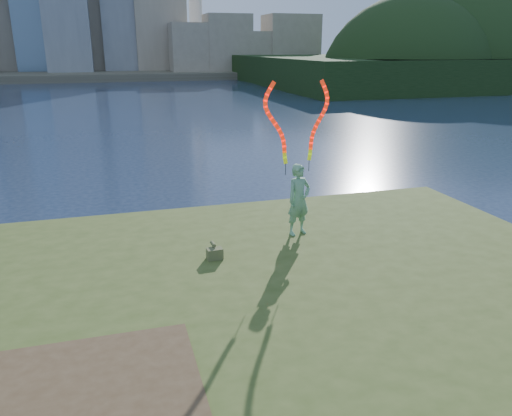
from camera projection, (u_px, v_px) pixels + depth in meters
name	position (u px, v px, depth m)	size (l,w,h in m)	color
ground	(202.00, 313.00, 10.74)	(320.00, 320.00, 0.00)	#1B2843
grassy_knoll	(226.00, 361.00, 8.54)	(20.00, 18.00, 0.80)	#3B4B1B
dirt_patch	(87.00, 396.00, 6.98)	(3.20, 3.00, 0.02)	#47331E
far_shore	(113.00, 72.00, 97.22)	(320.00, 40.00, 1.20)	#4E4939
wooded_hill	(495.00, 80.00, 81.39)	(78.00, 50.00, 63.00)	black
woman_with_ribbons	(299.00, 182.00, 12.63)	(2.06, 0.75, 4.21)	#186C2D
canvas_bag	(215.00, 253.00, 11.46)	(0.37, 0.42, 0.34)	#4D522E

